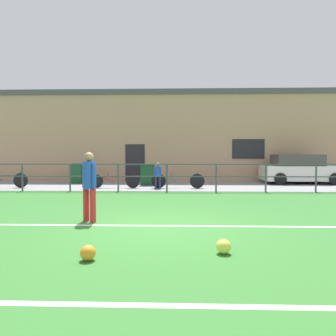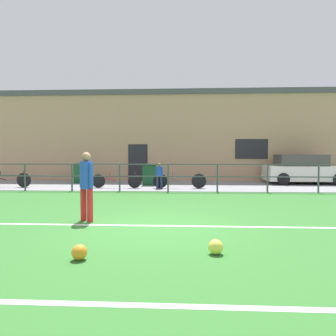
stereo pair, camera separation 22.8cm
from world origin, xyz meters
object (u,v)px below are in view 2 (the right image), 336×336
spectator_child (159,174)px  bicycle_parked_0 (6,180)px  player_striker (86,182)px  bicycle_parked_1 (116,181)px  soccer_ball_match (79,252)px  trash_bin_1 (150,175)px  parked_car_red (303,170)px  bicycle_parked_2 (179,181)px  soccer_ball_spare (216,247)px  trash_bin_0 (80,173)px

spectator_child → bicycle_parked_0: size_ratio=0.50×
player_striker → bicycle_parked_1: size_ratio=0.70×
soccer_ball_match → trash_bin_1: bearing=91.1°
spectator_child → trash_bin_1: bearing=-64.2°
parked_car_red → bicycle_parked_0: bearing=-169.8°
bicycle_parked_2 → trash_bin_1: bearing=137.6°
soccer_ball_match → parked_car_red: 14.32m
soccer_ball_spare → bicycle_parked_2: 9.17m
parked_car_red → bicycle_parked_0: parked_car_red is taller
soccer_ball_match → bicycle_parked_2: 9.60m
bicycle_parked_0 → bicycle_parked_1: (5.11, 0.00, -0.02)m
bicycle_parked_0 → spectator_child: bearing=-1.6°
soccer_ball_spare → trash_bin_1: 10.74m
player_striker → bicycle_parked_2: bearing=108.2°
bicycle_parked_2 → trash_bin_0: bearing=157.1°
parked_car_red → trash_bin_0: parked_car_red is taller
parked_car_red → bicycle_parked_1: 9.55m
parked_car_red → bicycle_parked_2: 6.87m
spectator_child → bicycle_parked_1: bearing=-1.3°
soccer_ball_match → trash_bin_0: size_ratio=0.22×
soccer_ball_spare → parked_car_red: bearing=64.4°
bicycle_parked_0 → trash_bin_0: trash_bin_0 is taller
soccer_ball_match → parked_car_red: parked_car_red is taller
bicycle_parked_1 → soccer_ball_match: bearing=-80.7°
spectator_child → parked_car_red: size_ratio=0.29×
player_striker → bicycle_parked_2: player_striker is taller
player_striker → spectator_child: player_striker is taller
soccer_ball_match → soccer_ball_spare: size_ratio=0.98×
trash_bin_1 → bicycle_parked_2: bearing=-42.4°
soccer_ball_match → spectator_child: bearing=87.5°
player_striker → trash_bin_0: player_striker is taller
player_striker → soccer_ball_spare: player_striker is taller
soccer_ball_match → bicycle_parked_0: 11.62m
player_striker → trash_bin_0: 9.68m
bicycle_parked_1 → trash_bin_0: size_ratio=2.18×
soccer_ball_match → bicycle_parked_1: 9.64m
soccer_ball_match → soccer_ball_spare: 2.05m
player_striker → soccer_ball_spare: (2.74, -2.25, -0.79)m
bicycle_parked_2 → player_striker: bearing=-106.3°
soccer_ball_spare → soccer_ball_match: bearing=-169.5°
player_striker → soccer_ball_spare: bearing=-4.9°
soccer_ball_match → bicycle_parked_2: (1.29, 9.51, 0.25)m
player_striker → trash_bin_1: player_striker is taller
soccer_ball_spare → bicycle_parked_1: size_ratio=0.10×
soccer_ball_spare → player_striker: bearing=140.6°
player_striker → spectator_child: bearing=114.9°
bicycle_parked_1 → trash_bin_0: trash_bin_0 is taller
soccer_ball_match → spectator_child: size_ratio=0.20×
bicycle_parked_0 → trash_bin_0: bearing=39.6°
spectator_child → trash_bin_1: size_ratio=1.11×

